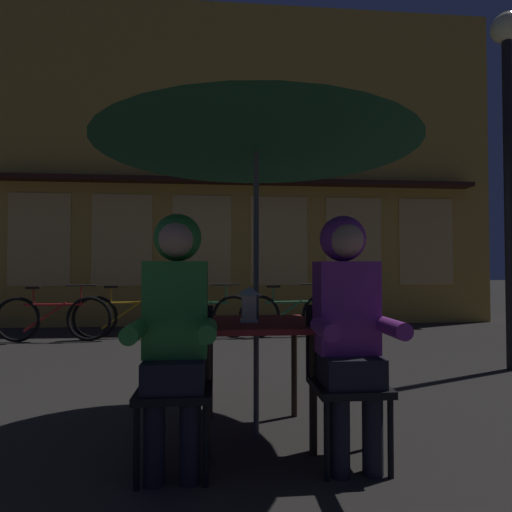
# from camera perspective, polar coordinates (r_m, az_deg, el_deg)

# --- Properties ---
(ground_plane) EXTENTS (60.00, 60.00, 0.00)m
(ground_plane) POSITION_cam_1_polar(r_m,az_deg,el_deg) (2.94, 0.03, -23.46)
(ground_plane) COLOR #2D2B28
(cafe_table) EXTENTS (0.72, 0.72, 0.74)m
(cafe_table) POSITION_cam_1_polar(r_m,az_deg,el_deg) (2.77, 0.03, -11.10)
(cafe_table) COLOR maroon
(cafe_table) RESTS_ON ground_plane
(patio_umbrella) EXTENTS (2.10, 2.10, 2.31)m
(patio_umbrella) POSITION_cam_1_polar(r_m,az_deg,el_deg) (2.89, 0.03, 17.86)
(patio_umbrella) COLOR #4C4C51
(patio_umbrella) RESTS_ON ground_plane
(lantern) EXTENTS (0.11, 0.11, 0.23)m
(lantern) POSITION_cam_1_polar(r_m,az_deg,el_deg) (2.72, -0.98, -6.54)
(lantern) COLOR white
(lantern) RESTS_ON cafe_table
(chair_left) EXTENTS (0.40, 0.40, 0.87)m
(chair_left) POSITION_cam_1_polar(r_m,az_deg,el_deg) (2.44, -10.91, -15.97)
(chair_left) COLOR black
(chair_left) RESTS_ON ground_plane
(chair_right) EXTENTS (0.40, 0.40, 0.87)m
(chair_right) POSITION_cam_1_polar(r_m,az_deg,el_deg) (2.53, 12.12, -15.41)
(chair_right) COLOR black
(chair_right) RESTS_ON ground_plane
(person_left_hooded) EXTENTS (0.45, 0.56, 1.40)m
(person_left_hooded) POSITION_cam_1_polar(r_m,az_deg,el_deg) (2.32, -11.01, -7.74)
(person_left_hooded) COLOR black
(person_left_hooded) RESTS_ON ground_plane
(person_right_hooded) EXTENTS (0.45, 0.56, 1.40)m
(person_right_hooded) POSITION_cam_1_polar(r_m,az_deg,el_deg) (2.42, 12.48, -7.48)
(person_right_hooded) COLOR black
(person_right_hooded) RESTS_ON ground_plane
(shopfront_building) EXTENTS (10.00, 0.93, 6.20)m
(shopfront_building) POSITION_cam_1_polar(r_m,az_deg,el_deg) (8.36, -2.21, 12.24)
(shopfront_building) COLOR gold
(shopfront_building) RESTS_ON ground_plane
(street_lamp) EXTENTS (0.32, 0.32, 3.88)m
(street_lamp) POSITION_cam_1_polar(r_m,az_deg,el_deg) (5.47, 31.43, 15.89)
(street_lamp) COLOR black
(street_lamp) RESTS_ON ground_plane
(bicycle_nearest) EXTENTS (1.68, 0.08, 0.84)m
(bicycle_nearest) POSITION_cam_1_polar(r_m,az_deg,el_deg) (6.83, -26.20, -7.69)
(bicycle_nearest) COLOR black
(bicycle_nearest) RESTS_ON ground_plane
(bicycle_second) EXTENTS (1.66, 0.39, 0.84)m
(bicycle_second) POSITION_cam_1_polar(r_m,az_deg,el_deg) (6.77, -17.02, -7.83)
(bicycle_second) COLOR black
(bicycle_second) RESTS_ON ground_plane
(bicycle_third) EXTENTS (1.68, 0.10, 0.84)m
(bicycle_third) POSITION_cam_1_polar(r_m,az_deg,el_deg) (6.51, -7.69, -8.14)
(bicycle_third) COLOR black
(bicycle_third) RESTS_ON ground_plane
(bicycle_fourth) EXTENTS (1.68, 0.23, 0.84)m
(bicycle_fourth) POSITION_cam_1_polar(r_m,az_deg,el_deg) (6.63, 4.84, -8.04)
(bicycle_fourth) COLOR black
(bicycle_fourth) RESTS_ON ground_plane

